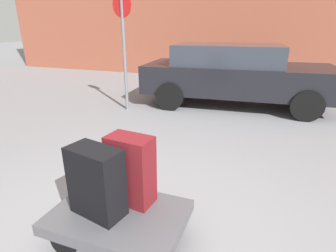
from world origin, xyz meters
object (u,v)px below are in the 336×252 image
at_px(no_parking_sign, 124,40).
at_px(suitcase_black_stacked_top, 96,182).
at_px(luggage_cart, 119,219).
at_px(parked_car, 235,73).
at_px(suitcase_maroon_rear_right, 131,170).
at_px(bollard_kerb_near, 323,89).

bearing_deg(no_parking_sign, suitcase_black_stacked_top, -64.63).
relative_size(luggage_cart, parked_car, 0.25).
height_order(suitcase_black_stacked_top, parked_car, parked_car).
bearing_deg(parked_car, suitcase_black_stacked_top, -95.15).
xyz_separation_m(luggage_cart, suitcase_maroon_rear_right, (0.03, 0.19, 0.38)).
bearing_deg(bollard_kerb_near, suitcase_maroon_rear_right, -111.82).
bearing_deg(suitcase_black_stacked_top, luggage_cart, 32.52).
distance_m(suitcase_black_stacked_top, parked_car, 5.03).
bearing_deg(suitcase_black_stacked_top, suitcase_maroon_rear_right, 64.88).
bearing_deg(bollard_kerb_near, no_parking_sign, -150.40).
relative_size(suitcase_black_stacked_top, parked_car, 0.13).
xyz_separation_m(luggage_cart, suitcase_black_stacked_top, (-0.15, -0.06, 0.37)).
height_order(parked_car, no_parking_sign, no_parking_sign).
bearing_deg(no_parking_sign, suitcase_maroon_rear_right, -60.78).
xyz_separation_m(suitcase_black_stacked_top, bollard_kerb_near, (2.57, 6.19, -0.33)).
distance_m(suitcase_black_stacked_top, no_parking_sign, 4.22).
bearing_deg(no_parking_sign, luggage_cart, -62.45).
height_order(luggage_cart, suitcase_black_stacked_top, suitcase_black_stacked_top).
bearing_deg(luggage_cart, suitcase_black_stacked_top, -159.37).
xyz_separation_m(luggage_cart, parked_car, (0.30, 4.95, 0.49)).
bearing_deg(suitcase_black_stacked_top, no_parking_sign, 127.27).
bearing_deg(bollard_kerb_near, suitcase_black_stacked_top, -112.50).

